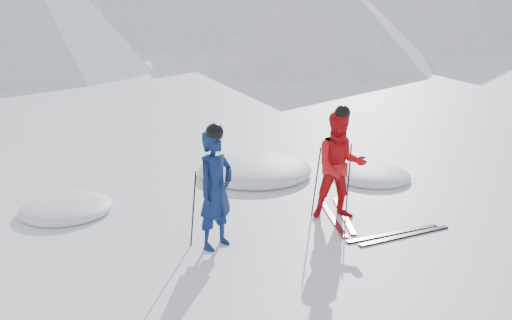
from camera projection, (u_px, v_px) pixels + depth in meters
name	position (u px, v px, depth m)	size (l,w,h in m)	color
ground	(363.00, 216.00, 9.28)	(160.00, 160.00, 0.00)	white
skier_blue	(216.00, 190.00, 7.87)	(0.64, 0.42, 1.76)	#0C1D4D
skier_red	(340.00, 166.00, 8.98)	(0.88, 0.69, 1.82)	red
pole_blue_left	(193.00, 209.00, 7.95)	(0.02, 0.02, 1.18)	black
pole_blue_right	(225.00, 201.00, 8.27)	(0.02, 0.02, 1.18)	black
pole_red_left	(316.00, 182.00, 9.15)	(0.02, 0.02, 1.21)	black
pole_red_right	(349.00, 178.00, 9.32)	(0.02, 0.02, 1.21)	black
ski_worn_left	(332.00, 217.00, 9.17)	(0.09, 1.70, 0.03)	black
ski_worn_right	(344.00, 215.00, 9.27)	(0.09, 1.70, 0.03)	black
ski_loose_a	(393.00, 234.00, 8.51)	(0.09, 1.70, 0.03)	black
ski_loose_b	(405.00, 236.00, 8.43)	(0.09, 1.70, 0.03)	black
snow_lumps	(249.00, 181.00, 11.15)	(7.58, 3.37, 0.53)	white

